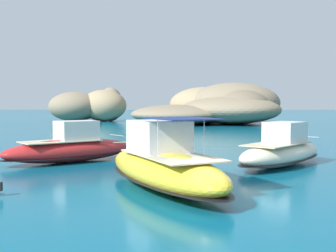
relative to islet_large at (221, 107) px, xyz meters
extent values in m
plane|color=#0C5B7A|center=(-6.65, -62.26, -3.02)|extent=(400.00, 400.00, 0.00)
ellipsoid|color=#9E8966|center=(2.71, 2.67, 0.28)|extent=(9.06, 12.90, 6.60)
ellipsoid|color=#84755B|center=(-7.75, -3.23, -1.28)|extent=(17.34, 17.66, 3.48)
ellipsoid|color=#84755B|center=(1.28, -1.80, -0.48)|extent=(23.94, 26.03, 5.08)
ellipsoid|color=#756651|center=(3.17, -3.29, 0.04)|extent=(12.90, 14.19, 6.12)
ellipsoid|color=#84755B|center=(2.56, 1.09, 0.76)|extent=(17.06, 14.69, 7.56)
ellipsoid|color=#9E8966|center=(-2.81, 3.91, 0.41)|extent=(17.78, 17.71, 6.85)
ellipsoid|color=#9E8966|center=(-23.12, 7.49, 0.20)|extent=(13.47, 13.75, 6.44)
ellipsoid|color=#84755B|center=(-28.96, 7.03, -0.01)|extent=(14.62, 14.85, 6.01)
ellipsoid|color=#84755B|center=(-21.77, 7.89, 0.45)|extent=(7.14, 7.11, 6.94)
ellipsoid|color=beige|center=(-1.33, -52.21, -2.26)|extent=(7.76, 8.61, 1.52)
ellipsoid|color=black|center=(-1.33, -52.21, -2.60)|extent=(7.92, 8.78, 0.18)
cube|color=#C6B793|center=(-1.76, -52.73, -1.61)|extent=(4.89, 5.25, 0.06)
cube|color=silver|center=(-1.05, -51.87, -0.96)|extent=(3.04, 3.13, 1.25)
cube|color=#2D4756|center=(-0.24, -50.89, -0.83)|extent=(1.52, 1.33, 0.66)
cylinder|color=silver|center=(0.89, -49.52, -1.43)|extent=(1.47, 1.22, 0.04)
ellipsoid|color=red|center=(-14.73, -50.91, -2.26)|extent=(8.67, 7.64, 1.52)
ellipsoid|color=black|center=(-14.73, -50.91, -2.60)|extent=(8.84, 7.79, 0.18)
cube|color=#C6B793|center=(-15.26, -51.33, -1.61)|extent=(5.27, 4.83, 0.06)
cube|color=silver|center=(-14.38, -50.64, -0.96)|extent=(3.13, 3.02, 1.25)
cube|color=#2D4756|center=(-13.39, -49.85, -0.83)|extent=(1.30, 1.54, 0.66)
cylinder|color=silver|center=(-12.00, -48.75, -1.43)|extent=(1.19, 1.49, 0.04)
ellipsoid|color=yellow|center=(-8.32, -59.18, -2.15)|extent=(7.38, 10.48, 1.73)
ellipsoid|color=black|center=(-8.32, -59.18, -2.54)|extent=(7.53, 10.69, 0.21)
cube|color=#C6B793|center=(-7.97, -59.86, -1.41)|extent=(4.88, 6.18, 0.06)
cube|color=silver|center=(-8.55, -58.73, -0.67)|extent=(3.21, 3.52, 1.43)
cube|color=#2D4756|center=(-9.22, -57.44, -0.53)|extent=(1.91, 1.19, 0.76)
cylinder|color=silver|center=(-10.14, -55.64, -1.23)|extent=(1.92, 1.01, 0.04)
cube|color=navy|center=(-7.51, -60.77, 0.22)|extent=(3.52, 3.81, 0.04)
cylinder|color=silver|center=(-8.46, -61.26, -0.60)|extent=(0.03, 0.03, 1.63)
cylinder|color=silver|center=(-6.55, -60.28, -0.60)|extent=(0.03, 0.03, 1.63)
camera|label=1|loc=(-7.59, -78.09, 0.89)|focal=45.02mm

